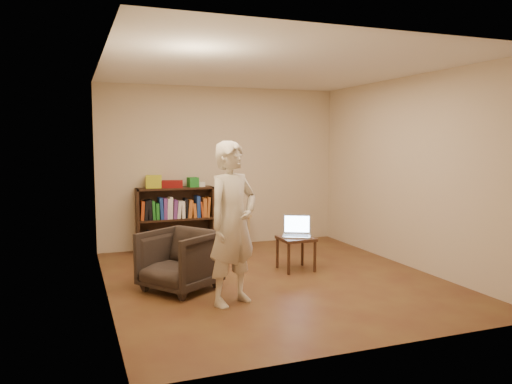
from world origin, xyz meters
name	(u,v)px	position (x,y,z in m)	size (l,w,h in m)	color
floor	(273,279)	(0.00, 0.00, 0.00)	(4.50, 4.50, 0.00)	#4F2619
ceiling	(274,68)	(0.00, 0.00, 2.60)	(4.50, 4.50, 0.00)	white
wall_back	(221,167)	(0.00, 2.25, 1.30)	(4.00, 4.00, 0.00)	beige
wall_left	(104,180)	(-2.00, 0.00, 1.30)	(4.50, 4.50, 0.00)	beige
wall_right	(408,172)	(2.00, 0.00, 1.30)	(4.50, 4.50, 0.00)	beige
bookshelf	(175,223)	(-0.81, 2.09, 0.44)	(1.20, 0.30, 1.00)	black
box_yellow	(154,182)	(-1.13, 2.11, 1.10)	(0.24, 0.17, 0.20)	#CBD325
red_cloth	(172,184)	(-0.85, 2.09, 1.05)	(0.32, 0.24, 0.11)	maroon
box_green	(193,182)	(-0.53, 2.07, 1.08)	(0.15, 0.15, 0.15)	#227F27
box_white	(202,184)	(-0.37, 2.07, 1.04)	(0.09, 0.09, 0.07)	white
stool	(237,220)	(0.18, 1.97, 0.44)	(0.37, 0.37, 0.54)	#A37D4F
armchair	(180,260)	(-1.19, -0.04, 0.35)	(0.75, 0.77, 0.70)	#2F271F
side_table	(296,243)	(0.46, 0.31, 0.37)	(0.44, 0.44, 0.45)	#322110
laptop	(297,232)	(0.49, 0.36, 0.51)	(0.47, 0.42, 0.29)	#BCBDC2
person	(233,223)	(-0.76, -0.72, 0.86)	(0.63, 0.41, 1.73)	beige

